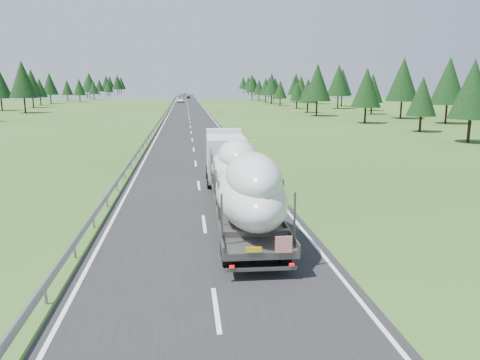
{
  "coord_description": "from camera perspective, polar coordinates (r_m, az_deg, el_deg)",
  "views": [
    {
      "loc": [
        -0.81,
        -22.25,
        6.79
      ],
      "look_at": [
        1.89,
        0.91,
        2.01
      ],
      "focal_mm": 35.0,
      "sensor_mm": 36.0,
      "label": 1
    }
  ],
  "objects": [
    {
      "name": "tree_line_right",
      "position": [
        153.61,
        8.89,
        11.52
      ],
      "size": [
        26.76,
        356.58,
        12.43
      ],
      "color": "black",
      "rests_on": "ground"
    },
    {
      "name": "road_surface",
      "position": [
        122.44,
        -6.33,
        8.36
      ],
      "size": [
        10.0,
        400.0,
        0.02
      ],
      "primitive_type": "cube",
      "color": "black",
      "rests_on": "ground"
    },
    {
      "name": "ground",
      "position": [
        23.28,
        -4.39,
        -5.4
      ],
      "size": [
        400.0,
        400.0,
        0.0
      ],
      "primitive_type": "plane",
      "color": "#2E531B",
      "rests_on": "ground"
    },
    {
      "name": "boat_truck",
      "position": [
        24.34,
        -0.16,
        0.79
      ],
      "size": [
        3.06,
        19.51,
        4.15
      ],
      "color": "silver",
      "rests_on": "ground"
    },
    {
      "name": "guardrail",
      "position": [
        122.43,
        -8.84,
        8.57
      ],
      "size": [
        0.1,
        400.0,
        0.76
      ],
      "color": "slate",
      "rests_on": "ground"
    },
    {
      "name": "distant_car_blue",
      "position": [
        313.41,
        -6.79,
        10.43
      ],
      "size": [
        2.02,
        4.82,
        1.55
      ],
      "primitive_type": "imported",
      "rotation": [
        0.0,
        0.0,
        0.08
      ],
      "color": "#161D3F",
      "rests_on": "ground"
    },
    {
      "name": "highway_sign",
      "position": [
        102.69,
        -2.2,
        8.81
      ],
      "size": [
        0.08,
        0.9,
        2.6
      ],
      "color": "slate",
      "rests_on": "ground"
    },
    {
      "name": "distant_van",
      "position": [
        180.87,
        -7.29,
        9.63
      ],
      "size": [
        2.88,
        6.05,
        1.67
      ],
      "primitive_type": "imported",
      "rotation": [
        0.0,
        0.0,
        0.02
      ],
      "color": "white",
      "rests_on": "ground"
    },
    {
      "name": "tree_line_left",
      "position": [
        180.59,
        -21.07,
        10.95
      ],
      "size": [
        15.8,
        355.6,
        12.48
      ],
      "color": "black",
      "rests_on": "ground"
    },
    {
      "name": "marker_posts",
      "position": [
        177.51,
        -4.35,
        9.55
      ],
      "size": [
        0.13,
        350.08,
        1.0
      ],
      "color": "silver",
      "rests_on": "ground"
    },
    {
      "name": "distant_car_dark",
      "position": [
        230.97,
        -6.32,
        10.02
      ],
      "size": [
        1.88,
        4.12,
        1.37
      ],
      "primitive_type": "imported",
      "rotation": [
        0.0,
        0.0,
        0.07
      ],
      "color": "black",
      "rests_on": "ground"
    }
  ]
}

